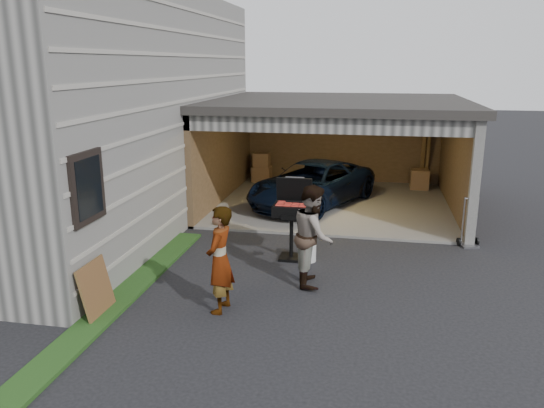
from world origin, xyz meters
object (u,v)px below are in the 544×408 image
(man, at_px, (313,235))
(hand_truck, at_px, (469,237))
(minivan, at_px, (312,186))
(woman, at_px, (220,260))
(bbq_grill, at_px, (292,212))
(propane_tank, at_px, (308,250))
(plywood_panel, at_px, (96,290))

(man, xyz_separation_m, hand_truck, (3.08, 2.60, -0.69))
(minivan, height_order, hand_truck, minivan)
(woman, distance_m, bbq_grill, 2.65)
(bbq_grill, xyz_separation_m, hand_truck, (3.64, 1.43, -0.75))
(propane_tank, height_order, hand_truck, hand_truck)
(man, height_order, propane_tank, man)
(man, distance_m, propane_tank, 1.28)
(man, relative_size, propane_tank, 3.80)
(propane_tank, bearing_deg, hand_truck, 24.96)
(woman, relative_size, hand_truck, 1.59)
(woman, height_order, propane_tank, woman)
(minivan, relative_size, woman, 2.46)
(man, bearing_deg, plywood_panel, 112.99)
(minivan, bearing_deg, plywood_panel, -84.64)
(minivan, xyz_separation_m, plywood_panel, (-2.52, -7.10, -0.15))
(plywood_panel, bearing_deg, hand_truck, 35.91)
(man, bearing_deg, minivan, -1.35)
(woman, distance_m, hand_truck, 5.95)
(propane_tank, bearing_deg, man, -78.90)
(woman, xyz_separation_m, bbq_grill, (0.74, 2.54, 0.10))
(propane_tank, relative_size, hand_truck, 0.44)
(propane_tank, xyz_separation_m, hand_truck, (3.29, 1.53, -0.03))
(minivan, relative_size, bbq_grill, 2.63)
(bbq_grill, distance_m, propane_tank, 0.81)
(minivan, xyz_separation_m, bbq_grill, (0.06, -4.02, 0.37))
(man, distance_m, plywood_panel, 3.70)
(man, relative_size, hand_truck, 1.67)
(minivan, xyz_separation_m, man, (0.62, -5.20, 0.31))
(bbq_grill, xyz_separation_m, propane_tank, (0.35, -0.10, -0.72))
(plywood_panel, bearing_deg, propane_tank, 45.42)
(minivan, bearing_deg, woman, -71.00)
(woman, bearing_deg, propane_tank, 160.41)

